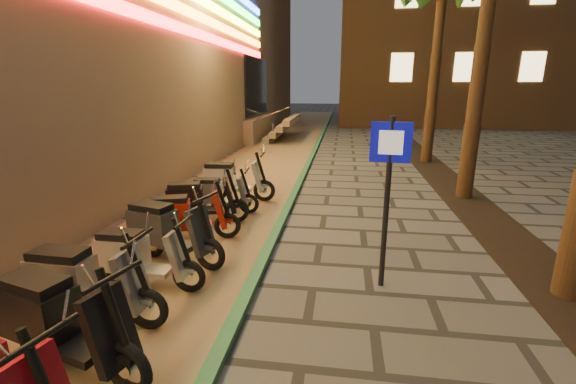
% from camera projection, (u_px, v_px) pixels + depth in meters
% --- Properties ---
extents(ground, '(120.00, 120.00, 0.00)m').
position_uv_depth(ground, '(300.00, 369.00, 4.07)').
color(ground, '#474442').
rests_on(ground, ground).
extents(parking_strip, '(3.40, 60.00, 0.01)m').
position_uv_depth(parking_strip, '(260.00, 167.00, 13.96)').
color(parking_strip, '#8C7251').
rests_on(parking_strip, ground).
extents(green_curb, '(0.18, 60.00, 0.10)m').
position_uv_depth(green_curb, '(306.00, 168.00, 13.72)').
color(green_curb, '#296E41').
rests_on(green_curb, ground).
extents(planting_strip, '(1.20, 40.00, 0.02)m').
position_uv_depth(planting_strip, '(490.00, 223.00, 8.35)').
color(planting_strip, black).
rests_on(planting_strip, ground).
extents(pedestrian_sign, '(0.55, 0.11, 2.50)m').
position_uv_depth(pedestrian_sign, '(388.00, 180.00, 5.34)').
color(pedestrian_sign, black).
rests_on(pedestrian_sign, ground).
extents(scooter_4, '(1.85, 0.92, 1.31)m').
position_uv_depth(scooter_4, '(59.00, 321.00, 3.93)').
color(scooter_4, black).
rests_on(scooter_4, ground).
extents(scooter_5, '(1.77, 0.62, 1.25)m').
position_uv_depth(scooter_5, '(82.00, 283.00, 4.75)').
color(scooter_5, black).
rests_on(scooter_5, ground).
extents(scooter_6, '(1.60, 0.56, 1.13)m').
position_uv_depth(scooter_6, '(138.00, 257.00, 5.58)').
color(scooter_6, black).
rests_on(scooter_6, ground).
extents(scooter_7, '(1.81, 0.92, 1.28)m').
position_uv_depth(scooter_7, '(166.00, 230.00, 6.43)').
color(scooter_7, black).
rests_on(scooter_7, ground).
extents(scooter_8, '(1.64, 0.87, 1.16)m').
position_uv_depth(scooter_8, '(185.00, 216.00, 7.28)').
color(scooter_8, black).
rests_on(scooter_8, ground).
extents(scooter_9, '(1.70, 0.89, 1.21)m').
position_uv_depth(scooter_9, '(198.00, 201.00, 8.15)').
color(scooter_9, black).
rests_on(scooter_9, ground).
extents(scooter_10, '(1.53, 0.55, 1.07)m').
position_uv_depth(scooter_10, '(217.00, 194.00, 8.90)').
color(scooter_10, black).
rests_on(scooter_10, ground).
extents(scooter_11, '(1.82, 0.64, 1.28)m').
position_uv_depth(scooter_11, '(231.00, 180.00, 9.84)').
color(scooter_11, black).
rests_on(scooter_11, ground).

